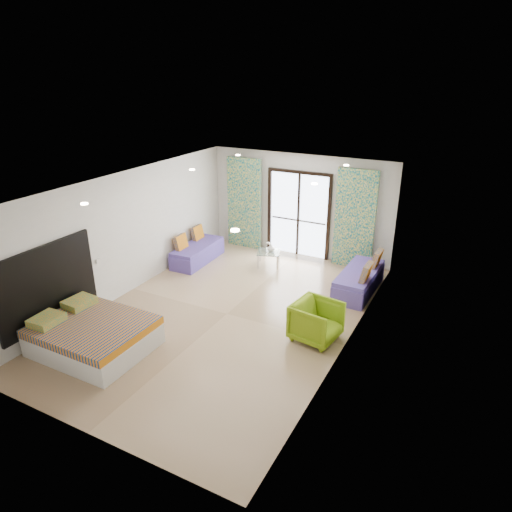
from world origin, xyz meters
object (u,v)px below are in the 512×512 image
at_px(bed, 93,335).
at_px(daybed_right, 359,280).
at_px(coffee_table, 269,253).
at_px(daybed_left, 197,252).
at_px(armchair, 316,320).

height_order(bed, daybed_right, daybed_right).
distance_m(daybed_right, coffee_table, 2.50).
bearing_deg(coffee_table, bed, -103.09).
bearing_deg(daybed_right, bed, -127.95).
relative_size(daybed_right, coffee_table, 2.52).
bearing_deg(daybed_left, bed, -83.62).
bearing_deg(coffee_table, daybed_left, -160.27).
height_order(daybed_left, armchair, daybed_left).
relative_size(bed, daybed_right, 1.06).
distance_m(daybed_left, armchair, 4.56).
xyz_separation_m(coffee_table, armchair, (2.30, -2.70, 0.08)).
bearing_deg(armchair, daybed_right, 4.19).
xyz_separation_m(bed, coffee_table, (1.13, 4.84, 0.05)).
height_order(bed, coffee_table, bed).
relative_size(bed, coffee_table, 2.67).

